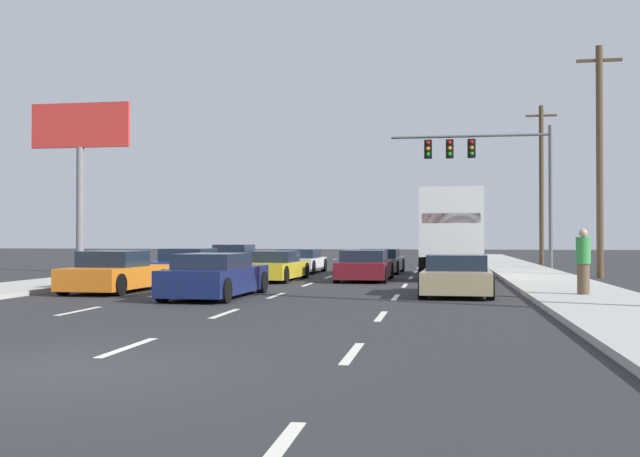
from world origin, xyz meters
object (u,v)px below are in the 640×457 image
Objects in this scene: car_black at (235,259)px; car_maroon at (365,266)px; car_gray at (380,262)px; traffic_signal_mast at (478,159)px; car_blue at (191,266)px; car_navy at (215,277)px; car_tan at (457,276)px; box_truck at (452,228)px; car_orange at (115,273)px; car_white at (300,261)px; pedestrian_near_corner at (583,262)px; roadside_billboard at (80,148)px; car_yellow at (273,267)px; utility_pole_mid at (600,158)px; utility_pole_far at (541,183)px.

car_maroon is (6.95, -6.32, -0.05)m from car_black.
car_gray is 0.54× the size of traffic_signal_mast.
car_blue reaches higher than car_gray.
car_navy is (3.69, -14.82, -0.02)m from car_black.
car_tan is at bearing -94.62° from traffic_signal_mast.
box_truck reaches higher than car_navy.
box_truck is (10.24, 9.79, 1.47)m from car_orange.
pedestrian_near_corner is (10.29, -13.44, 0.48)m from car_white.
car_gray is 0.54× the size of roadside_billboard.
box_truck is at bearing -7.15° from roadside_billboard.
utility_pole_mid reaches higher than car_yellow.
car_white is at bearing -148.86° from traffic_signal_mast.
roadside_billboard is (-11.03, 13.45, 5.41)m from car_navy.
traffic_signal_mast reaches higher than car_black.
car_white is at bearing 66.43° from car_blue.
roadside_billboard is at bearing 149.14° from pedestrian_near_corner.
car_maroon is at bearing 8.26° from car_blue.
utility_pole_far is at bearing 85.08° from pedestrian_near_corner.
traffic_signal_mast reaches higher than car_navy.
utility_pole_far reaches higher than car_orange.
car_blue is 2.34× the size of pedestrian_near_corner.
car_gray is at bearing 5.52° from car_white.
car_white is (3.25, 12.93, -0.03)m from car_orange.
utility_pole_far is at bearing 65.04° from car_navy.
utility_pole_mid is 1.00× the size of utility_pole_far.
car_black is 0.43× the size of utility_pole_mid.
car_yellow is at bearing 91.53° from car_navy.
car_orange is 2.37× the size of pedestrian_near_corner.
car_orange is 13.56m from pedestrian_near_corner.
car_orange is at bearing -117.55° from car_yellow.
car_yellow is (0.17, -6.37, -0.00)m from car_white.
car_white is at bearing 91.54° from car_navy.
car_orange is 0.43× the size of utility_pole_far.
utility_pole_far reaches higher than pedestrian_near_corner.
car_gray is 6.24m from car_maroon.
car_maroon is 10.07m from pedestrian_near_corner.
car_white is at bearing 155.82° from box_truck.
utility_pole_mid is at bearing -3.54° from roadside_billboard.
roadside_billboard is (-7.65, 5.92, 5.42)m from car_blue.
box_truck reaches higher than car_maroon.
pedestrian_near_corner is at bearing -30.86° from roadside_billboard.
car_black is at bearing 137.72° from car_maroon.
box_truck is at bearing 43.72° from car_orange.
car_navy is 0.49× the size of utility_pole_mid.
car_blue is 0.87× the size of car_yellow.
car_navy is 1.06× the size of car_gray.
car_blue is 11.09m from roadside_billboard.
car_blue is 14.83m from pedestrian_near_corner.
pedestrian_near_corner is at bearing -52.54° from car_white.
box_truck is at bearing -110.40° from utility_pole_far.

